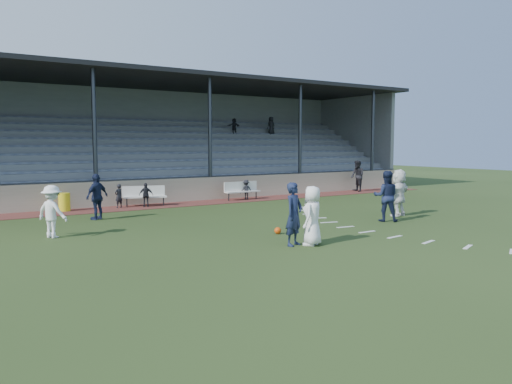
% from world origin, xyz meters
% --- Properties ---
extents(ground, '(90.00, 90.00, 0.00)m').
position_xyz_m(ground, '(0.00, 0.00, 0.00)').
color(ground, '#253817').
rests_on(ground, ground).
extents(cinder_track, '(34.00, 2.00, 0.02)m').
position_xyz_m(cinder_track, '(0.00, 10.50, 0.01)').
color(cinder_track, '#552622').
rests_on(cinder_track, ground).
extents(retaining_wall, '(34.00, 0.18, 1.20)m').
position_xyz_m(retaining_wall, '(0.00, 11.55, 0.60)').
color(retaining_wall, tan).
rests_on(retaining_wall, ground).
extents(bench_left, '(2.03, 1.01, 0.95)m').
position_xyz_m(bench_left, '(-0.99, 10.77, 0.58)').
color(bench_left, silver).
rests_on(bench_left, cinder_track).
extents(bench_right, '(2.00, 0.47, 0.95)m').
position_xyz_m(bench_right, '(4.27, 10.56, 0.58)').
color(bench_right, silver).
rests_on(bench_right, cinder_track).
extents(trash_bin, '(0.49, 0.49, 0.79)m').
position_xyz_m(trash_bin, '(-4.59, 10.91, 0.42)').
color(trash_bin, yellow).
rests_on(trash_bin, cinder_track).
extents(football, '(0.22, 0.22, 0.22)m').
position_xyz_m(football, '(0.10, 1.33, 0.11)').
color(football, '#C9440B').
rests_on(football, ground).
extents(player_white_lead, '(1.01, 0.92, 1.74)m').
position_xyz_m(player_white_lead, '(-0.10, -0.69, 0.87)').
color(player_white_lead, white).
rests_on(player_white_lead, ground).
extents(player_navy_lead, '(0.79, 0.66, 1.85)m').
position_xyz_m(player_navy_lead, '(-0.58, -0.44, 0.92)').
color(player_navy_lead, '#151D3A').
rests_on(player_navy_lead, ground).
extents(player_navy_mid, '(1.19, 1.18, 1.94)m').
position_xyz_m(player_navy_mid, '(5.14, 1.31, 0.97)').
color(player_navy_mid, '#151D3A').
rests_on(player_navy_mid, ground).
extents(player_white_wing, '(1.13, 1.23, 1.66)m').
position_xyz_m(player_white_wing, '(-6.25, 4.66, 0.83)').
color(player_white_wing, white).
rests_on(player_white_wing, ground).
extents(player_navy_wing, '(1.14, 0.90, 1.80)m').
position_xyz_m(player_navy_wing, '(-4.02, 7.73, 0.90)').
color(player_navy_wing, '#151D3A').
rests_on(player_navy_wing, ground).
extents(player_white_back, '(1.87, 0.92, 1.93)m').
position_xyz_m(player_white_back, '(6.70, 2.06, 0.96)').
color(player_white_back, white).
rests_on(player_white_back, ground).
extents(official, '(0.93, 1.08, 1.93)m').
position_xyz_m(official, '(12.70, 10.60, 0.99)').
color(official, black).
rests_on(official, cinder_track).
extents(sub_left_near, '(0.47, 0.39, 1.09)m').
position_xyz_m(sub_left_near, '(-2.24, 10.72, 0.57)').
color(sub_left_near, black).
rests_on(sub_left_near, cinder_track).
extents(sub_left_far, '(0.71, 0.48, 1.12)m').
position_xyz_m(sub_left_far, '(-1.06, 10.36, 0.58)').
color(sub_left_far, black).
rests_on(sub_left_far, cinder_track).
extents(sub_right, '(0.69, 0.43, 1.04)m').
position_xyz_m(sub_right, '(4.57, 10.57, 0.54)').
color(sub_right, black).
rests_on(sub_right, cinder_track).
extents(grandstand, '(34.60, 9.00, 6.61)m').
position_xyz_m(grandstand, '(0.01, 16.26, 2.20)').
color(grandstand, gray).
rests_on(grandstand, ground).
extents(penalty_arc, '(3.89, 14.63, 0.01)m').
position_xyz_m(penalty_arc, '(4.12, 0.00, 0.01)').
color(penalty_arc, silver).
rests_on(penalty_arc, ground).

